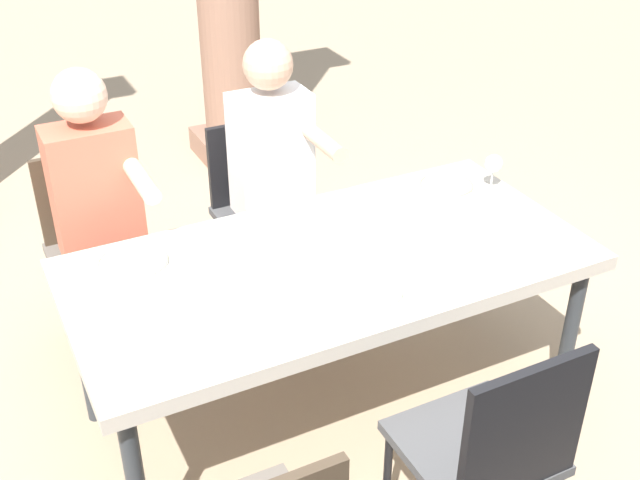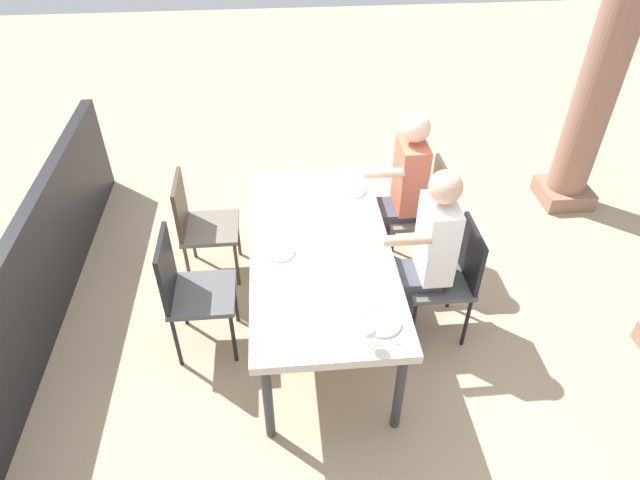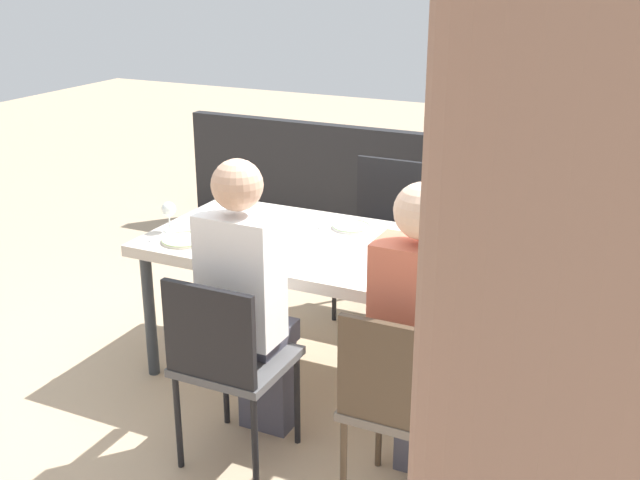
{
  "view_description": "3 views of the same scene",
  "coord_description": "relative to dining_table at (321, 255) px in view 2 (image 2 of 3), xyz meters",
  "views": [
    {
      "loc": [
        -1.15,
        -2.2,
        2.33
      ],
      "look_at": [
        -0.01,
        0.06,
        0.79
      ],
      "focal_mm": 44.68,
      "sensor_mm": 36.0,
      "label": 1
    },
    {
      "loc": [
        2.82,
        -0.26,
        3.09
      ],
      "look_at": [
        0.0,
        -0.0,
        0.81
      ],
      "focal_mm": 30.96,
      "sensor_mm": 36.0,
      "label": 2
    },
    {
      "loc": [
        -1.5,
        3.32,
        2.11
      ],
      "look_at": [
        0.05,
        0.07,
        0.79
      ],
      "focal_mm": 43.66,
      "sensor_mm": 36.0,
      "label": 3
    }
  ],
  "objects": [
    {
      "name": "ground_plane",
      "position": [
        0.0,
        0.0,
        -0.68
      ],
      "size": [
        16.0,
        16.0,
        0.0
      ],
      "primitive_type": "plane",
      "color": "tan"
    },
    {
      "name": "dining_table",
      "position": [
        0.0,
        0.0,
        0.0
      ],
      "size": [
        1.93,
        0.94,
        0.75
      ],
      "color": "beige",
      "rests_on": "ground"
    },
    {
      "name": "chair_west_north",
      "position": [
        -0.68,
        0.89,
        -0.15
      ],
      "size": [
        0.44,
        0.44,
        0.9
      ],
      "color": "#6A6158",
      "rests_on": "ground"
    },
    {
      "name": "chair_west_south",
      "position": [
        -0.68,
        -0.89,
        -0.17
      ],
      "size": [
        0.44,
        0.44,
        0.89
      ],
      "color": "#6A6158",
      "rests_on": "ground"
    },
    {
      "name": "chair_mid_north",
      "position": [
        0.09,
        0.89,
        -0.16
      ],
      "size": [
        0.44,
        0.44,
        0.9
      ],
      "color": "#4F4F50",
      "rests_on": "ground"
    },
    {
      "name": "chair_mid_south",
      "position": [
        0.09,
        -0.89,
        -0.14
      ],
      "size": [
        0.44,
        0.44,
        0.95
      ],
      "color": "#4F4F50",
      "rests_on": "ground"
    },
    {
      "name": "diner_woman_green",
      "position": [
        0.1,
        0.69,
        0.04
      ],
      "size": [
        0.35,
        0.5,
        1.35
      ],
      "color": "#3F3F4C",
      "rests_on": "ground"
    },
    {
      "name": "diner_man_white",
      "position": [
        -0.68,
        0.69,
        0.04
      ],
      "size": [
        0.35,
        0.5,
        1.35
      ],
      "color": "#3F3F4C",
      "rests_on": "ground"
    },
    {
      "name": "stone_column_near",
      "position": [
        -1.42,
        2.5,
        0.83
      ],
      "size": [
        0.46,
        0.46,
        3.08
      ],
      "color": "#936B56",
      "rests_on": "ground"
    },
    {
      "name": "patio_railing",
      "position": [
        0.0,
        -1.98,
        -0.23
      ],
      "size": [
        4.33,
        0.1,
        0.9
      ],
      "primitive_type": "cube",
      "color": "black",
      "rests_on": "ground"
    },
    {
      "name": "plate_0",
      "position": [
        -0.66,
        0.29,
        0.07
      ],
      "size": [
        0.26,
        0.26,
        0.02
      ],
      "color": "white",
      "rests_on": "dining_table"
    },
    {
      "name": "fork_0",
      "position": [
        -0.81,
        0.29,
        0.06
      ],
      "size": [
        0.03,
        0.17,
        0.01
      ],
      "primitive_type": "cube",
      "rotation": [
        0.0,
        0.0,
        -0.11
      ],
      "color": "silver",
      "rests_on": "dining_table"
    },
    {
      "name": "spoon_0",
      "position": [
        -0.51,
        0.29,
        0.06
      ],
      "size": [
        0.02,
        0.17,
        0.01
      ],
      "primitive_type": "cube",
      "rotation": [
        0.0,
        0.0,
        0.03
      ],
      "color": "silver",
      "rests_on": "dining_table"
    },
    {
      "name": "plate_1",
      "position": [
        0.03,
        -0.27,
        0.07
      ],
      "size": [
        0.2,
        0.2,
        0.02
      ],
      "color": "white",
      "rests_on": "dining_table"
    },
    {
      "name": "fork_1",
      "position": [
        -0.12,
        -0.27,
        0.06
      ],
      "size": [
        0.02,
        0.17,
        0.01
      ],
      "primitive_type": "cube",
      "rotation": [
        0.0,
        0.0,
        0.03
      ],
      "color": "silver",
      "rests_on": "dining_table"
    },
    {
      "name": "spoon_1",
      "position": [
        0.18,
        -0.27,
        0.06
      ],
      "size": [
        0.02,
        0.17,
        0.01
      ],
      "primitive_type": "cube",
      "rotation": [
        0.0,
        0.0,
        -0.02
      ],
      "color": "silver",
      "rests_on": "dining_table"
    },
    {
      "name": "plate_2",
      "position": [
        0.71,
        0.28,
        0.07
      ],
      "size": [
        0.23,
        0.23,
        0.02
      ],
      "color": "silver",
      "rests_on": "dining_table"
    },
    {
      "name": "wine_glass_2",
      "position": [
        0.87,
        0.18,
        0.18
      ],
      "size": [
        0.08,
        0.08,
        0.16
      ],
      "color": "white",
      "rests_on": "dining_table"
    },
    {
      "name": "fork_2",
      "position": [
        0.56,
        0.28,
        0.06
      ],
      "size": [
        0.04,
        0.17,
        0.01
      ],
      "primitive_type": "cube",
      "rotation": [
        0.0,
        0.0,
        -0.11
      ],
      "color": "silver",
      "rests_on": "dining_table"
    },
    {
      "name": "spoon_2",
      "position": [
        0.86,
        0.28,
        0.06
      ],
      "size": [
        0.02,
        0.17,
        0.01
      ],
      "primitive_type": "cube",
      "rotation": [
        0.0,
        0.0,
        -0.04
      ],
      "color": "silver",
      "rests_on": "dining_table"
    }
  ]
}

